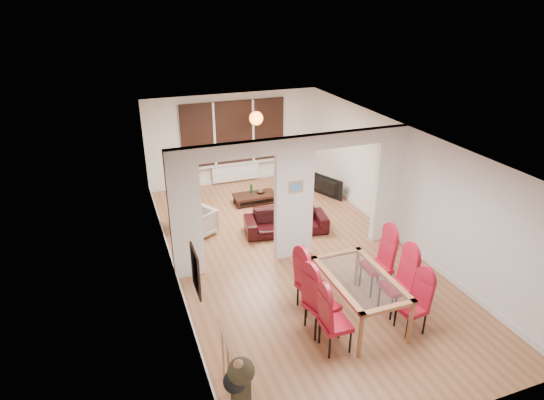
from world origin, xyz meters
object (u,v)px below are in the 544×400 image
dining_chair_lb (322,301)px  person (182,192)px  dining_chair_lc (313,282)px  dining_chair_rb (397,283)px  coffee_table (255,199)px  sofa (286,221)px  dining_chair_ra (412,304)px  dining_chair_la (336,320)px  television (325,187)px  bottle (251,188)px  dining_table (358,298)px  dining_chair_rc (377,263)px  armchair (198,222)px  bowl (261,192)px

dining_chair_lb → person: (-1.44, 4.39, 0.33)m
dining_chair_lc → dining_chair_rb: (1.33, -0.53, 0.00)m
coffee_table → sofa: bearing=-84.2°
dining_chair_ra → dining_chair_la: bearing=170.5°
television → bottle: 2.03m
dining_chair_rb → person: bearing=124.1°
dining_chair_lc → bottle: 4.75m
coffee_table → dining_chair_lb: bearing=-96.1°
dining_table → dining_chair_lb: dining_chair_lb is taller
dining_chair_rb → dining_chair_ra: bearing=-95.4°
dining_chair_rc → sofa: size_ratio=0.62×
dining_table → armchair: dining_table is taller
armchair → person: size_ratio=0.38×
dining_chair_rc → bowl: 4.59m
bottle → dining_table: bearing=-87.5°
sofa → bottle: 1.92m
dining_chair_la → bottle: 5.75m
bottle → bowl: (0.24, -0.09, -0.10)m
dining_chair_lc → dining_chair_rb: bearing=-34.2°
coffee_table → bottle: 0.29m
bottle → person: bearing=-155.2°
dining_chair_lb → person: person is taller
armchair → person: (-0.23, 0.44, 0.60)m
sofa → television: size_ratio=1.92×
dining_table → bowl: 5.12m
dining_chair_la → armchair: 4.57m
dining_chair_rb → dining_chair_la: bearing=-160.7°
dining_chair_la → dining_chair_rb: 1.48m
dining_chair_la → bowl: size_ratio=4.73×
dining_table → dining_chair_rc: dining_chair_rc is taller
armchair → dining_chair_ra: bearing=1.4°
dining_chair_lb → sofa: (0.73, 3.39, -0.31)m
dining_chair_lc → bottle: bearing=72.8°
sofa → person: size_ratio=1.03×
dining_chair_lc → dining_chair_ra: bearing=-51.9°
armchair → bottle: size_ratio=2.63×
dining_chair_ra → sofa: (-0.63, 3.88, -0.23)m
dining_chair_la → dining_chair_lc: (0.07, 1.00, 0.03)m
sofa → television: bearing=49.3°
dining_chair_rc → television: 4.34m
dining_table → sofa: size_ratio=0.93×
dining_chair_ra → television: 5.49m
dining_chair_lc → dining_chair_ra: dining_chair_lc is taller
dining_chair_ra → armchair: 5.14m
armchair → dining_chair_lc: bearing=-7.7°
dining_chair_rc → dining_chair_rb: bearing=-89.4°
dining_chair_lc → television: (2.39, 4.32, -0.29)m
dining_chair_ra → coffee_table: 5.73m
coffee_table → bottle: size_ratio=4.19×
armchair → bowl: size_ratio=3.06×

